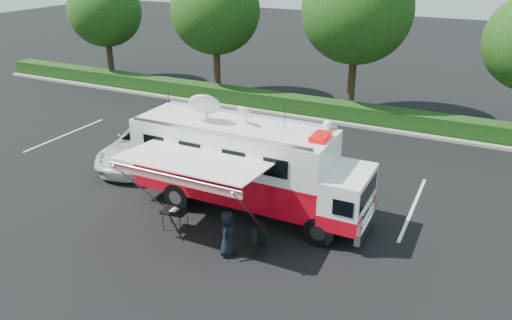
{
  "coord_description": "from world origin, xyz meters",
  "views": [
    {
      "loc": [
        7.53,
        -14.77,
        9.27
      ],
      "look_at": [
        0.0,
        0.5,
        1.9
      ],
      "focal_mm": 35.0,
      "sensor_mm": 36.0,
      "label": 1
    }
  ],
  "objects": [
    {
      "name": "back_border",
      "position": [
        1.14,
        12.9,
        5.0
      ],
      "size": [
        60.0,
        6.14,
        8.87
      ],
      "color": "#9E998E",
      "rests_on": "ground_plane"
    },
    {
      "name": "folding_chair",
      "position": [
        1.65,
        -2.55,
        0.52
      ],
      "size": [
        0.55,
        0.59,
        0.88
      ],
      "color": "black",
      "rests_on": "ground_plane"
    },
    {
      "name": "white_suv",
      "position": [
        -6.51,
        2.13,
        0.0
      ],
      "size": [
        3.87,
        6.27,
        1.62
      ],
      "primitive_type": "imported",
      "rotation": [
        0.0,
        0.0,
        0.22
      ],
      "color": "silver",
      "rests_on": "ground_plane"
    },
    {
      "name": "stall_lines",
      "position": [
        -0.5,
        3.0,
        0.0
      ],
      "size": [
        24.12,
        5.5,
        0.01
      ],
      "color": "silver",
      "rests_on": "ground_plane"
    },
    {
      "name": "command_truck",
      "position": [
        -0.08,
        -0.0,
        1.84
      ],
      "size": [
        8.93,
        2.46,
        4.29
      ],
      "color": "black",
      "rests_on": "ground_plane"
    },
    {
      "name": "person",
      "position": [
        0.67,
        -2.92,
        0.0
      ],
      "size": [
        0.64,
        0.86,
        1.58
      ],
      "primitive_type": "imported",
      "rotation": [
        0.0,
        0.0,
        1.77
      ],
      "color": "black",
      "rests_on": "ground_plane"
    },
    {
      "name": "trash_bin",
      "position": [
        1.3,
        -1.96,
        0.39
      ],
      "size": [
        0.51,
        0.51,
        0.77
      ],
      "color": "black",
      "rests_on": "ground_plane"
    },
    {
      "name": "ground_plane",
      "position": [
        0.0,
        0.0,
        0.0
      ],
      "size": [
        120.0,
        120.0,
        0.0
      ],
      "primitive_type": "plane",
      "color": "black",
      "rests_on": "ground"
    },
    {
      "name": "folding_table",
      "position": [
        -1.75,
        -2.37,
        0.71
      ],
      "size": [
        0.95,
        0.72,
        0.76
      ],
      "color": "black",
      "rests_on": "ground_plane"
    },
    {
      "name": "awning",
      "position": [
        -0.88,
        -2.55,
        2.76
      ],
      "size": [
        4.87,
        2.53,
        2.94
      ],
      "color": "white",
      "rests_on": "ground_plane"
    }
  ]
}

